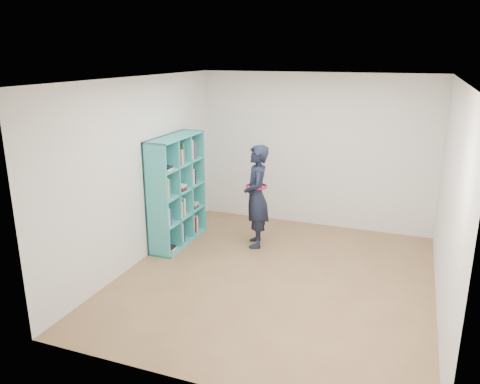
% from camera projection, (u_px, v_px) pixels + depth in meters
% --- Properties ---
extents(floor, '(4.50, 4.50, 0.00)m').
position_uv_depth(floor, '(275.00, 278.00, 6.26)').
color(floor, brown).
rests_on(floor, ground).
extents(ceiling, '(4.50, 4.50, 0.00)m').
position_uv_depth(ceiling, '(280.00, 79.00, 5.52)').
color(ceiling, white).
rests_on(ceiling, wall_back).
extents(wall_left, '(0.02, 4.50, 2.60)m').
position_uv_depth(wall_left, '(141.00, 171.00, 6.56)').
color(wall_left, silver).
rests_on(wall_left, floor).
extents(wall_right, '(0.02, 4.50, 2.60)m').
position_uv_depth(wall_right, '(450.00, 202.00, 5.21)').
color(wall_right, silver).
rests_on(wall_right, floor).
extents(wall_back, '(4.00, 0.02, 2.60)m').
position_uv_depth(wall_back, '(315.00, 151.00, 7.91)').
color(wall_back, silver).
rests_on(wall_back, floor).
extents(wall_front, '(4.00, 0.02, 2.60)m').
position_uv_depth(wall_front, '(202.00, 254.00, 3.87)').
color(wall_front, silver).
rests_on(wall_front, floor).
extents(bookshelf, '(0.37, 1.28, 1.71)m').
position_uv_depth(bookshelf, '(175.00, 191.00, 7.24)').
color(bookshelf, teal).
rests_on(bookshelf, floor).
extents(person, '(0.56, 0.68, 1.59)m').
position_uv_depth(person, '(256.00, 196.00, 7.12)').
color(person, black).
rests_on(person, floor).
extents(smartphone, '(0.05, 0.10, 0.14)m').
position_uv_depth(smartphone, '(247.00, 188.00, 7.18)').
color(smartphone, silver).
rests_on(smartphone, person).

